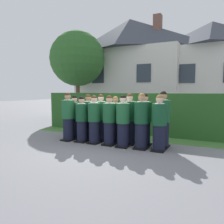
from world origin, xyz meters
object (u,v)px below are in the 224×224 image
(student_rear_row_0, at_px, (75,118))
(student_rear_row_6, at_px, (163,121))
(student_front_row_3, at_px, (109,122))
(student_front_row_6, at_px, (159,124))
(student_front_row_1, at_px, (82,120))
(student_front_row_5, at_px, (141,122))
(student_rear_row_1, at_px, (88,118))
(student_rear_row_3, at_px, (115,120))
(student_rear_row_5, at_px, (145,121))
(student_rear_row_4, at_px, (130,120))
(student_front_row_4, at_px, (123,122))
(student_rear_row_2, at_px, (101,119))
(student_front_row_0, at_px, (68,118))
(student_front_row_2, at_px, (94,121))

(student_rear_row_0, bearing_deg, student_rear_row_6, 1.21)
(student_front_row_3, bearing_deg, student_front_row_6, 0.60)
(student_front_row_1, bearing_deg, student_rear_row_0, 144.82)
(student_front_row_3, height_order, student_front_row_5, student_front_row_5)
(student_rear_row_1, bearing_deg, student_rear_row_3, 2.02)
(student_rear_row_6, bearing_deg, student_rear_row_5, -178.02)
(student_rear_row_3, bearing_deg, student_rear_row_1, -177.98)
(student_rear_row_0, relative_size, student_rear_row_4, 0.95)
(student_rear_row_0, distance_m, student_rear_row_5, 2.67)
(student_front_row_3, bearing_deg, student_front_row_4, -4.71)
(student_rear_row_2, bearing_deg, student_rear_row_5, 0.08)
(student_front_row_0, height_order, student_rear_row_0, student_front_row_0)
(student_rear_row_5, bearing_deg, student_rear_row_3, 179.56)
(student_rear_row_2, relative_size, student_rear_row_3, 1.04)
(student_front_row_0, height_order, student_front_row_2, student_front_row_0)
(student_front_row_1, xyz_separation_m, student_front_row_4, (1.54, -0.01, 0.03))
(student_front_row_2, xyz_separation_m, student_rear_row_2, (-0.00, 0.46, 0.01))
(student_front_row_0, distance_m, student_rear_row_3, 1.68)
(student_rear_row_0, height_order, student_rear_row_5, student_rear_row_5)
(student_front_row_2, distance_m, student_rear_row_6, 2.21)
(student_front_row_3, height_order, student_rear_row_3, student_front_row_3)
(student_rear_row_1, distance_m, student_rear_row_6, 2.66)
(student_front_row_3, height_order, student_front_row_4, student_front_row_4)
(student_rear_row_1, xyz_separation_m, student_rear_row_4, (1.58, 0.02, 0.02))
(student_rear_row_3, relative_size, student_rear_row_5, 0.94)
(student_front_row_5, distance_m, student_rear_row_2, 1.67)
(student_front_row_3, bearing_deg, student_rear_row_5, 22.86)
(student_front_row_2, xyz_separation_m, student_rear_row_3, (0.55, 0.47, -0.02))
(student_front_row_6, relative_size, student_rear_row_6, 0.94)
(student_rear_row_5, height_order, student_rear_row_6, student_rear_row_6)
(student_rear_row_4, relative_size, student_rear_row_6, 0.96)
(student_front_row_4, xyz_separation_m, student_rear_row_2, (-1.05, 0.48, 0.00))
(student_rear_row_3, bearing_deg, student_front_row_6, -14.92)
(student_rear_row_0, bearing_deg, student_front_row_2, -20.88)
(student_rear_row_3, height_order, student_rear_row_5, student_rear_row_5)
(student_front_row_0, bearing_deg, student_front_row_3, 1.64)
(student_rear_row_4, height_order, student_rear_row_6, student_rear_row_6)
(student_rear_row_0, xyz_separation_m, student_rear_row_1, (0.58, 0.02, 0.02))
(student_front_row_1, xyz_separation_m, student_rear_row_5, (2.08, 0.46, 0.05))
(student_front_row_1, bearing_deg, student_rear_row_5, 12.56)
(student_rear_row_5, bearing_deg, student_front_row_2, -163.68)
(student_front_row_3, relative_size, student_rear_row_1, 0.99)
(student_front_row_5, distance_m, student_rear_row_3, 1.15)
(student_front_row_2, bearing_deg, student_rear_row_6, 12.64)
(student_front_row_4, relative_size, student_rear_row_1, 1.00)
(student_front_row_3, height_order, student_rear_row_4, student_rear_row_4)
(student_front_row_5, bearing_deg, student_front_row_0, -178.60)
(student_front_row_0, bearing_deg, student_front_row_5, 1.40)
(student_rear_row_0, height_order, student_rear_row_6, student_rear_row_6)
(student_rear_row_3, height_order, student_rear_row_6, student_rear_row_6)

